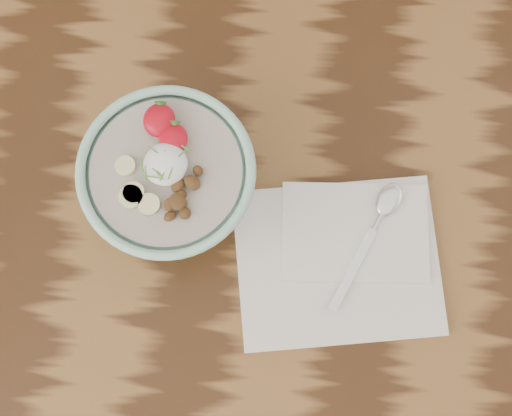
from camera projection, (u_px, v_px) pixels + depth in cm
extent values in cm
cube|color=#361E0D|center=(357.00, 266.00, 88.10)|extent=(160.00, 90.00, 4.00)
cylinder|color=#96C9B2|center=(176.00, 192.00, 87.37)|extent=(8.70, 8.70, 1.24)
torus|color=#96C9B2|center=(166.00, 171.00, 77.45)|extent=(19.77, 19.77, 1.14)
cylinder|color=#BEAF9D|center=(166.00, 172.00, 78.05)|extent=(16.77, 16.77, 1.04)
ellipsoid|color=white|center=(166.00, 164.00, 76.75)|extent=(4.82, 4.82, 2.65)
ellipsoid|color=#B20817|center=(173.00, 138.00, 77.43)|extent=(3.11, 3.42, 1.71)
cone|color=#286623|center=(174.00, 125.00, 77.43)|extent=(1.40, 1.03, 1.52)
ellipsoid|color=#B20817|center=(159.00, 120.00, 77.74)|extent=(3.53, 3.88, 1.94)
cone|color=#286623|center=(160.00, 106.00, 77.78)|extent=(1.40, 1.03, 1.52)
cylinder|color=beige|center=(131.00, 197.00, 76.54)|extent=(2.61, 2.61, 0.70)
cylinder|color=beige|center=(134.00, 193.00, 76.63)|extent=(2.37, 2.37, 0.70)
cylinder|color=beige|center=(149.00, 204.00, 76.36)|extent=(2.41, 2.41, 0.70)
cylinder|color=beige|center=(125.00, 166.00, 77.25)|extent=(2.23, 2.23, 0.70)
ellipsoid|color=#573519|center=(185.00, 213.00, 76.08)|extent=(1.40, 1.44, 1.05)
ellipsoid|color=#573519|center=(177.00, 198.00, 76.36)|extent=(1.95, 1.93, 0.86)
ellipsoid|color=#573519|center=(198.00, 171.00, 77.08)|extent=(1.62, 1.67, 0.85)
ellipsoid|color=#573519|center=(177.00, 202.00, 76.12)|extent=(2.69, 2.71, 1.09)
ellipsoid|color=#573519|center=(192.00, 183.00, 76.58)|extent=(2.46, 2.35, 1.30)
ellipsoid|color=#573519|center=(181.00, 195.00, 76.52)|extent=(1.69, 1.63, 0.97)
ellipsoid|color=#573519|center=(170.00, 204.00, 76.19)|extent=(1.97, 2.07, 0.90)
ellipsoid|color=#573519|center=(170.00, 216.00, 76.00)|extent=(1.75, 1.64, 0.92)
ellipsoid|color=#573519|center=(178.00, 185.00, 76.59)|extent=(2.08, 2.18, 1.00)
ellipsoid|color=#573519|center=(182.00, 204.00, 76.29)|extent=(1.58, 1.68, 0.75)
cylinder|color=#548839|center=(159.00, 173.00, 75.44)|extent=(0.94, 0.99, 0.22)
cylinder|color=#548839|center=(142.00, 166.00, 75.60)|extent=(0.58, 1.53, 0.23)
cylinder|color=#548839|center=(163.00, 157.00, 75.81)|extent=(0.42, 1.51, 0.23)
cylinder|color=#548839|center=(163.00, 168.00, 75.54)|extent=(1.31, 0.18, 0.23)
cylinder|color=#548839|center=(170.00, 173.00, 75.43)|extent=(0.49, 1.35, 0.23)
cylinder|color=#548839|center=(161.00, 167.00, 75.58)|extent=(0.80, 1.70, 0.24)
cylinder|color=#548839|center=(153.00, 150.00, 75.97)|extent=(1.34, 0.94, 0.23)
cylinder|color=#548839|center=(146.00, 173.00, 75.44)|extent=(0.51, 1.58, 0.23)
cylinder|color=#548839|center=(164.00, 173.00, 75.43)|extent=(0.88, 1.72, 0.24)
cylinder|color=#548839|center=(151.00, 177.00, 75.35)|extent=(1.82, 0.31, 0.24)
cylinder|color=#548839|center=(186.00, 148.00, 76.01)|extent=(1.16, 0.71, 0.22)
cylinder|color=#548839|center=(183.00, 153.00, 75.90)|extent=(0.96, 0.98, 0.22)
cylinder|color=#548839|center=(158.00, 174.00, 75.42)|extent=(1.39, 1.28, 0.24)
cube|color=silver|center=(338.00, 263.00, 85.71)|extent=(26.86, 23.00, 0.93)
cube|color=silver|center=(355.00, 232.00, 85.73)|extent=(18.22, 12.95, 0.56)
cube|color=silver|center=(353.00, 270.00, 84.34)|extent=(5.47, 10.42, 0.33)
cylinder|color=silver|center=(379.00, 219.00, 85.44)|extent=(1.79, 2.88, 0.67)
ellipsoid|color=silver|center=(389.00, 199.00, 85.83)|extent=(4.46, 5.19, 0.91)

